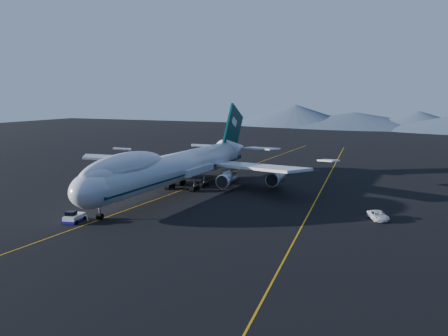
% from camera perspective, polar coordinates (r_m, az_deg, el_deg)
% --- Properties ---
extents(ground, '(500.00, 500.00, 0.00)m').
position_cam_1_polar(ground, '(112.40, -5.57, -2.79)').
color(ground, black).
rests_on(ground, ground).
extents(taxiway_line_main, '(0.25, 220.00, 0.01)m').
position_cam_1_polar(taxiway_line_main, '(112.39, -5.57, -2.79)').
color(taxiway_line_main, '#CF910C').
rests_on(taxiway_line_main, ground).
extents(taxiway_line_side, '(28.08, 198.09, 0.01)m').
position_cam_1_polar(taxiway_line_side, '(110.52, 10.73, -3.10)').
color(taxiway_line_side, '#CF910C').
rests_on(taxiway_line_side, ground).
extents(boeing_747, '(59.62, 72.43, 19.37)m').
position_cam_1_polar(boeing_747, '(111.43, -5.60, 0.14)').
color(boeing_747, silver).
rests_on(boeing_747, ground).
extents(pushback_tug, '(3.40, 4.94, 1.97)m').
position_cam_1_polar(pushback_tug, '(90.41, -16.74, -5.54)').
color(pushback_tug, silver).
rests_on(pushback_tug, ground).
extents(service_van, '(4.85, 6.20, 1.57)m').
position_cam_1_polar(service_van, '(92.09, 17.21, -5.20)').
color(service_van, white).
rests_on(service_van, ground).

